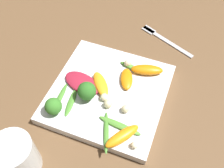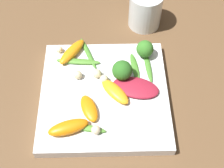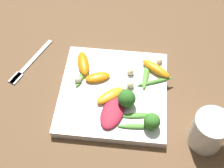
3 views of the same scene
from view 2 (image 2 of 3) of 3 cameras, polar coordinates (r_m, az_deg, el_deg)
name	(u,v)px [view 2 (image 2 of 3)]	position (r m, az deg, el deg)	size (l,w,h in m)	color
ground_plane	(104,98)	(0.64, -1.40, -2.51)	(2.40, 2.40, 0.00)	brown
plate	(104,95)	(0.63, -1.42, -1.99)	(0.25, 0.25, 0.02)	white
drinking_glass	(145,10)	(0.75, 6.11, 13.35)	(0.08, 0.08, 0.09)	white
radicchio_leaf_0	(136,88)	(0.62, 4.35, -0.65)	(0.07, 0.10, 0.01)	maroon
orange_segment_0	(68,127)	(0.58, -7.99, -7.86)	(0.05, 0.08, 0.02)	orange
orange_segment_1	(72,52)	(0.68, -7.31, 5.87)	(0.08, 0.06, 0.02)	orange
orange_segment_2	(115,92)	(0.61, 0.55, -1.41)	(0.07, 0.07, 0.02)	orange
orange_segment_3	(89,108)	(0.60, -4.21, -4.47)	(0.07, 0.05, 0.01)	orange
broccoli_floret_0	(145,49)	(0.67, 6.03, 6.38)	(0.04, 0.04, 0.04)	#7A9E51
broccoli_floret_1	(122,70)	(0.62, 1.87, 2.48)	(0.04, 0.04, 0.05)	#84AD5B
arugula_sprig_0	(88,53)	(0.68, -4.38, 5.66)	(0.09, 0.04, 0.01)	#47842D
arugula_sprig_1	(78,61)	(0.67, -6.19, 4.12)	(0.02, 0.10, 0.01)	#518E33
arugula_sprig_2	(88,128)	(0.58, -4.37, -8.06)	(0.03, 0.07, 0.01)	#518E33
arugula_sprig_3	(135,67)	(0.66, 4.20, 3.13)	(0.08, 0.02, 0.01)	#47842D
arugula_sprig_4	(148,66)	(0.66, 6.61, 3.28)	(0.09, 0.02, 0.01)	#47842D
macadamia_nut_0	(78,75)	(0.64, -6.25, 1.66)	(0.02, 0.02, 0.02)	beige
macadamia_nut_1	(105,79)	(0.63, -1.20, 0.93)	(0.02, 0.02, 0.02)	beige
macadamia_nut_2	(59,49)	(0.69, -9.63, 6.26)	(0.02, 0.02, 0.02)	beige
macadamia_nut_3	(96,130)	(0.57, -2.97, -8.37)	(0.02, 0.02, 0.02)	beige
macadamia_nut_4	(97,74)	(0.64, -2.76, 1.91)	(0.02, 0.02, 0.02)	beige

